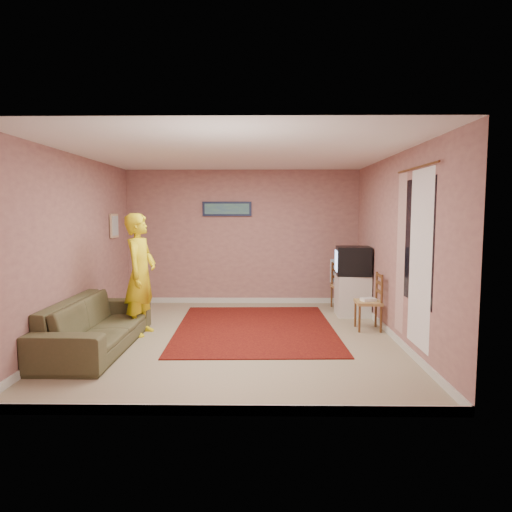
{
  "coord_description": "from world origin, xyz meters",
  "views": [
    {
      "loc": [
        0.38,
        -6.38,
        1.81
      ],
      "look_at": [
        0.29,
        0.6,
        1.12
      ],
      "focal_mm": 32.0,
      "sensor_mm": 36.0,
      "label": 1
    }
  ],
  "objects_px": {
    "tv_cabinet": "(352,295)",
    "chair_b": "(368,295)",
    "person": "(140,274)",
    "sofa": "(96,324)",
    "chair_a": "(343,281)",
    "crt_tv": "(353,261)"
  },
  "relations": [
    {
      "from": "crt_tv",
      "to": "person",
      "type": "distance_m",
      "value": 3.57
    },
    {
      "from": "tv_cabinet",
      "to": "chair_b",
      "type": "xyz_separation_m",
      "value": [
        0.05,
        -0.96,
        0.18
      ]
    },
    {
      "from": "tv_cabinet",
      "to": "person",
      "type": "xyz_separation_m",
      "value": [
        -3.35,
        -1.24,
        0.54
      ]
    },
    {
      "from": "tv_cabinet",
      "to": "chair_b",
      "type": "height_order",
      "value": "chair_b"
    },
    {
      "from": "tv_cabinet",
      "to": "sofa",
      "type": "bearing_deg",
      "value": -152.25
    },
    {
      "from": "chair_a",
      "to": "person",
      "type": "bearing_deg",
      "value": -157.2
    },
    {
      "from": "chair_a",
      "to": "person",
      "type": "height_order",
      "value": "person"
    },
    {
      "from": "tv_cabinet",
      "to": "person",
      "type": "relative_size",
      "value": 0.4
    },
    {
      "from": "chair_b",
      "to": "sofa",
      "type": "height_order",
      "value": "chair_b"
    },
    {
      "from": "tv_cabinet",
      "to": "sofa",
      "type": "height_order",
      "value": "tv_cabinet"
    },
    {
      "from": "chair_a",
      "to": "person",
      "type": "relative_size",
      "value": 0.26
    },
    {
      "from": "chair_b",
      "to": "person",
      "type": "relative_size",
      "value": 0.27
    },
    {
      "from": "chair_a",
      "to": "person",
      "type": "xyz_separation_m",
      "value": [
        -3.28,
        -1.79,
        0.37
      ]
    },
    {
      "from": "chair_a",
      "to": "tv_cabinet",
      "type": "bearing_deg",
      "value": -88.23
    },
    {
      "from": "tv_cabinet",
      "to": "chair_a",
      "type": "xyz_separation_m",
      "value": [
        -0.07,
        0.55,
        0.17
      ]
    },
    {
      "from": "tv_cabinet",
      "to": "crt_tv",
      "type": "distance_m",
      "value": 0.6
    },
    {
      "from": "sofa",
      "to": "crt_tv",
      "type": "bearing_deg",
      "value": -61.85
    },
    {
      "from": "tv_cabinet",
      "to": "sofa",
      "type": "relative_size",
      "value": 0.31
    },
    {
      "from": "chair_b",
      "to": "person",
      "type": "height_order",
      "value": "person"
    },
    {
      "from": "tv_cabinet",
      "to": "crt_tv",
      "type": "height_order",
      "value": "crt_tv"
    },
    {
      "from": "tv_cabinet",
      "to": "person",
      "type": "distance_m",
      "value": 3.61
    },
    {
      "from": "sofa",
      "to": "person",
      "type": "relative_size",
      "value": 1.27
    }
  ]
}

